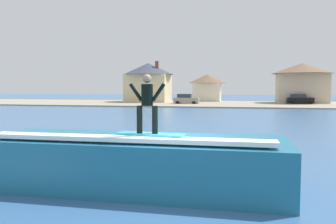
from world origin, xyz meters
The scene contains 10 objects.
ground_plane centered at (0.00, 0.00, 0.00)m, with size 260.00×260.00×0.00m, color #355E8E.
wave_crest centered at (-1.35, 0.70, 0.78)m, with size 8.84×3.09×1.66m.
surfboard centered at (-0.73, 0.08, 1.69)m, with size 1.97×0.76×0.06m.
surfer centered at (-0.82, 0.04, 2.62)m, with size 1.03×0.32×1.63m.
shoreline_bank centered at (0.00, 51.14, 0.09)m, with size 120.00×21.94×0.19m.
car_near_shore centered at (-7.10, 48.88, 0.95)m, with size 4.31×2.17×1.86m.
car_far_shore centered at (12.10, 52.55, 0.95)m, with size 4.35×2.28×1.86m.
house_with_chimney centered at (-15.45, 55.03, 4.33)m, with size 9.89×9.89×7.97m.
house_gabled_white centered at (12.93, 55.50, 4.43)m, with size 10.63×10.63×7.33m.
house_small_cottage centered at (-4.43, 60.61, 3.21)m, with size 7.69×7.69×5.66m.
Camera 1 is at (1.60, -8.89, 2.99)m, focal length 36.10 mm.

